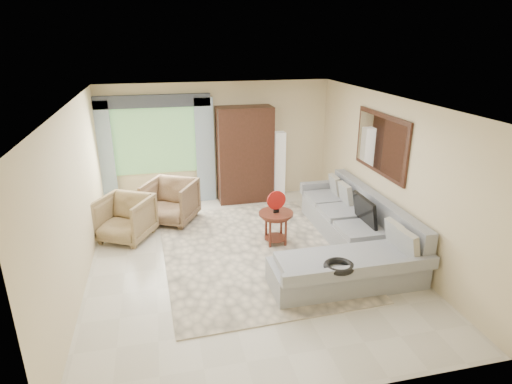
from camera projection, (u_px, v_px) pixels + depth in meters
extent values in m
plane|color=silver|center=(246.00, 259.00, 7.13)|extent=(6.00, 6.00, 0.00)
cube|color=beige|center=(253.00, 251.00, 7.39)|extent=(3.14, 4.10, 0.02)
cube|color=#979A9F|center=(346.00, 225.00, 7.95)|extent=(0.90, 2.40, 0.40)
cube|color=#979A9F|center=(347.00, 273.00, 6.34)|extent=(2.30, 0.80, 0.40)
cube|color=#979A9F|center=(376.00, 209.00, 7.50)|extent=(0.20, 3.20, 0.50)
cube|color=#979A9F|center=(321.00, 187.00, 9.01)|extent=(0.90, 0.16, 0.22)
cube|color=#979A9F|center=(362.00, 271.00, 5.82)|extent=(2.30, 0.10, 0.18)
cube|color=black|center=(365.00, 210.00, 7.25)|extent=(0.14, 0.74, 0.48)
torus|color=black|center=(339.00, 266.00, 5.84)|extent=(0.43, 0.43, 0.09)
cylinder|color=#4D2114|center=(276.00, 214.00, 7.47)|extent=(0.61, 0.61, 0.04)
cylinder|color=#4D2114|center=(276.00, 230.00, 7.57)|extent=(0.40, 0.40, 0.55)
cylinder|color=#9E140F|center=(276.00, 200.00, 7.38)|extent=(0.34, 0.05, 0.34)
imported|color=#9B8054|center=(125.00, 218.00, 7.72)|extent=(1.18, 1.19, 0.81)
imported|color=#8A6C4B|center=(171.00, 202.00, 8.44)|extent=(1.23, 1.24, 0.85)
imported|color=#999999|center=(122.00, 202.00, 8.83)|extent=(0.63, 0.60, 0.55)
cube|color=black|center=(245.00, 155.00, 9.38)|extent=(1.20, 0.55, 2.10)
cube|color=silver|center=(279.00, 165.00, 9.70)|extent=(0.24, 0.24, 1.50)
cube|color=#669E59|center=(155.00, 141.00, 9.08)|extent=(1.80, 0.04, 1.40)
cube|color=#9EB7CC|center=(104.00, 157.00, 8.86)|extent=(0.40, 0.08, 2.30)
cube|color=#9EB7CC|center=(205.00, 151.00, 9.31)|extent=(0.40, 0.08, 2.30)
cube|color=#1E232D|center=(151.00, 101.00, 8.72)|extent=(2.40, 0.12, 0.26)
cube|color=black|center=(381.00, 144.00, 7.38)|extent=(0.04, 1.70, 1.05)
cube|color=white|center=(380.00, 144.00, 7.37)|extent=(0.02, 1.54, 0.90)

